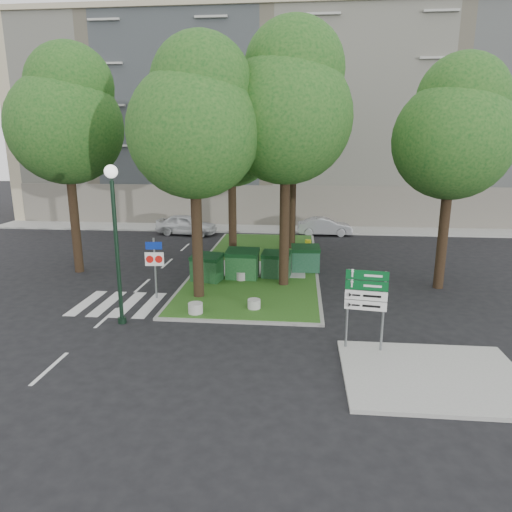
# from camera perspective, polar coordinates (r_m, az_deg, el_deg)

# --- Properties ---
(ground) EXTENTS (120.00, 120.00, 0.00)m
(ground) POSITION_cam_1_polar(r_m,az_deg,el_deg) (16.97, -3.97, -8.24)
(ground) COLOR black
(ground) RESTS_ON ground
(median_island) EXTENTS (6.00, 16.00, 0.12)m
(median_island) POSITION_cam_1_polar(r_m,az_deg,el_deg) (24.43, 0.25, -1.09)
(median_island) COLOR #274B15
(median_island) RESTS_ON ground
(median_kerb) EXTENTS (6.30, 16.30, 0.10)m
(median_kerb) POSITION_cam_1_polar(r_m,az_deg,el_deg) (24.43, 0.25, -1.11)
(median_kerb) COLOR gray
(median_kerb) RESTS_ON ground
(sidewalk_corner) EXTENTS (5.00, 4.00, 0.12)m
(sidewalk_corner) POSITION_cam_1_polar(r_m,az_deg,el_deg) (14.09, 21.29, -13.81)
(sidewalk_corner) COLOR #999993
(sidewalk_corner) RESTS_ON ground
(building_sidewalk) EXTENTS (42.00, 3.00, 0.12)m
(building_sidewalk) POSITION_cam_1_polar(r_m,az_deg,el_deg) (34.68, 1.04, 3.41)
(building_sidewalk) COLOR #999993
(building_sidewalk) RESTS_ON ground
(zebra_crossing) EXTENTS (5.00, 3.00, 0.01)m
(zebra_crossing) POSITION_cam_1_polar(r_m,az_deg,el_deg) (19.25, -14.36, -5.90)
(zebra_crossing) COLOR silver
(zebra_crossing) RESTS_ON ground
(apartment_building) EXTENTS (41.00, 12.00, 16.00)m
(apartment_building) POSITION_cam_1_polar(r_m,az_deg,el_deg) (41.61, 1.94, 16.15)
(apartment_building) COLOR #B6AC88
(apartment_building) RESTS_ON ground
(tree_median_near_left) EXTENTS (5.20, 5.20, 10.53)m
(tree_median_near_left) POSITION_cam_1_polar(r_m,az_deg,el_deg) (18.53, -7.51, 16.68)
(tree_median_near_left) COLOR black
(tree_median_near_left) RESTS_ON ground
(tree_median_near_right) EXTENTS (5.60, 5.60, 11.46)m
(tree_median_near_right) POSITION_cam_1_polar(r_m,az_deg,el_deg) (20.12, 4.08, 18.44)
(tree_median_near_right) COLOR black
(tree_median_near_right) RESTS_ON ground
(tree_median_mid) EXTENTS (4.80, 4.80, 9.99)m
(tree_median_mid) POSITION_cam_1_polar(r_m,az_deg,el_deg) (24.81, -2.86, 15.27)
(tree_median_mid) COLOR black
(tree_median_mid) RESTS_ON ground
(tree_median_far) EXTENTS (5.80, 5.80, 11.93)m
(tree_median_far) POSITION_cam_1_polar(r_m,az_deg,el_deg) (27.62, 4.98, 17.89)
(tree_median_far) COLOR black
(tree_median_far) RESTS_ON ground
(tree_street_left) EXTENTS (5.40, 5.40, 11.00)m
(tree_street_left) POSITION_cam_1_polar(r_m,az_deg,el_deg) (24.26, -22.55, 15.89)
(tree_street_left) COLOR black
(tree_street_left) RESTS_ON ground
(tree_street_right) EXTENTS (5.00, 5.00, 10.06)m
(tree_street_right) POSITION_cam_1_polar(r_m,az_deg,el_deg) (21.53, 23.66, 14.38)
(tree_street_right) COLOR black
(tree_street_right) RESTS_ON ground
(dumpster_a) EXTENTS (1.58, 1.27, 1.30)m
(dumpster_a) POSITION_cam_1_polar(r_m,az_deg,el_deg) (21.42, -6.16, -1.45)
(dumpster_a) COLOR #0E3413
(dumpster_a) RESTS_ON median_island
(dumpster_b) EXTENTS (1.59, 1.15, 1.42)m
(dumpster_b) POSITION_cam_1_polar(r_m,az_deg,el_deg) (21.70, -1.71, -1.00)
(dumpster_b) COLOR #13421A
(dumpster_b) RESTS_ON median_island
(dumpster_c) EXTENTS (1.47, 1.11, 1.27)m
(dumpster_c) POSITION_cam_1_polar(r_m,az_deg,el_deg) (21.89, 2.55, -1.08)
(dumpster_c) COLOR black
(dumpster_c) RESTS_ON median_island
(dumpster_d) EXTENTS (1.47, 1.08, 1.31)m
(dumpster_d) POSITION_cam_1_polar(r_m,az_deg,el_deg) (23.06, 6.19, -0.31)
(dumpster_d) COLOR #134027
(dumpster_d) RESTS_ON median_island
(bollard_left) EXTENTS (0.55, 0.55, 0.39)m
(bollard_left) POSITION_cam_1_polar(r_m,az_deg,el_deg) (17.54, -7.57, -6.47)
(bollard_left) COLOR #AAA9A4
(bollard_left) RESTS_ON median_island
(bollard_right) EXTENTS (0.50, 0.50, 0.36)m
(bollard_right) POSITION_cam_1_polar(r_m,az_deg,el_deg) (17.88, -0.25, -6.00)
(bollard_right) COLOR #AAAAA5
(bollard_right) RESTS_ON median_island
(bollard_mid) EXTENTS (0.55, 0.55, 0.39)m
(bollard_mid) POSITION_cam_1_polar(r_m,az_deg,el_deg) (21.54, -1.83, -2.46)
(bollard_mid) COLOR gray
(bollard_mid) RESTS_ON median_island
(litter_bin) EXTENTS (0.36, 0.36, 0.63)m
(litter_bin) POSITION_cam_1_polar(r_m,az_deg,el_deg) (27.59, 6.51, 1.38)
(litter_bin) COLOR yellow
(litter_bin) RESTS_ON median_island
(street_lamp) EXTENTS (0.45, 0.45, 5.69)m
(street_lamp) POSITION_cam_1_polar(r_m,az_deg,el_deg) (16.58, -17.20, 3.53)
(street_lamp) COLOR black
(street_lamp) RESTS_ON ground
(traffic_sign_pole) EXTENTS (0.78, 0.11, 2.60)m
(traffic_sign_pole) POSITION_cam_1_polar(r_m,az_deg,el_deg) (19.40, -12.55, -0.50)
(traffic_sign_pole) COLOR slate
(traffic_sign_pole) RESTS_ON ground
(directional_sign) EXTENTS (1.27, 0.24, 2.55)m
(directional_sign) POSITION_cam_1_polar(r_m,az_deg,el_deg) (14.40, 13.58, -5.03)
(directional_sign) COLOR slate
(directional_sign) RESTS_ON sidewalk_corner
(car_white) EXTENTS (4.51, 2.29, 1.47)m
(car_white) POSITION_cam_1_polar(r_m,az_deg,el_deg) (33.05, -8.69, 3.92)
(car_white) COLOR silver
(car_white) RESTS_ON ground
(car_silver) EXTENTS (3.89, 1.51, 1.26)m
(car_silver) POSITION_cam_1_polar(r_m,az_deg,el_deg) (32.80, 8.57, 3.67)
(car_silver) COLOR #A1A3A9
(car_silver) RESTS_ON ground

